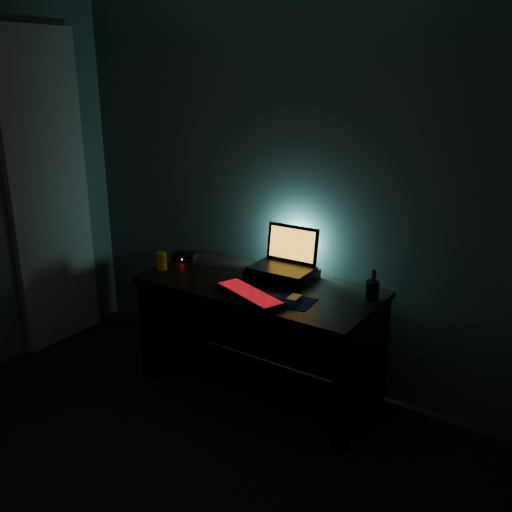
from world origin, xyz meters
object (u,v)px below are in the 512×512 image
at_px(mouse, 294,299).
at_px(router, 185,257).
at_px(laptop, 286,259).
at_px(juice_glass, 162,261).
at_px(pen_cup, 372,291).
at_px(keyboard, 249,295).

bearing_deg(mouse, router, 161.51).
height_order(laptop, juice_glass, laptop).
height_order(pen_cup, juice_glass, juice_glass).
height_order(laptop, router, laptop).
height_order(laptop, mouse, laptop).
xyz_separation_m(laptop, mouse, (0.26, -0.34, -0.10)).
bearing_deg(router, keyboard, -43.61).
distance_m(mouse, router, 1.03).
bearing_deg(laptop, juice_glass, -156.68).
bearing_deg(router, juice_glass, -111.81).
xyz_separation_m(laptop, pen_cup, (0.61, -0.06, -0.06)).
xyz_separation_m(mouse, juice_glass, (-1.01, -0.01, 0.04)).
xyz_separation_m(pen_cup, router, (-1.36, -0.06, -0.03)).
relative_size(pen_cup, juice_glass, 0.97).
relative_size(mouse, pen_cup, 0.88).
distance_m(keyboard, juice_glass, 0.76).
bearing_deg(laptop, keyboard, -90.89).
bearing_deg(pen_cup, laptop, 174.76).
distance_m(keyboard, pen_cup, 0.71).
bearing_deg(router, laptop, -13.08).
distance_m(keyboard, mouse, 0.27).
bearing_deg(juice_glass, laptop, 24.71).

